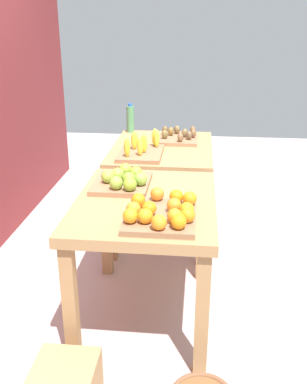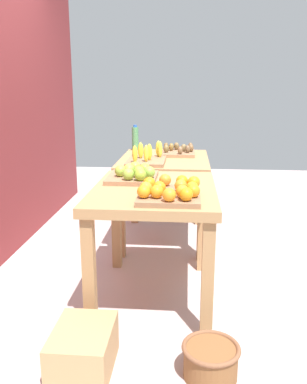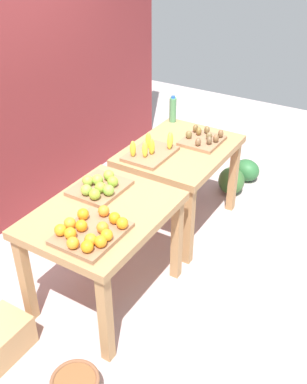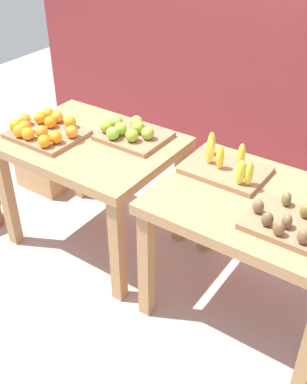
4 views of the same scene
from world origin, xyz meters
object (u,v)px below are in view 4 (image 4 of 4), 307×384
at_px(display_table_left, 91,157).
at_px(kiwi_bin, 288,220).
at_px(apple_bin, 130,132).
at_px(display_table_right, 257,219).
at_px(banana_crate, 226,167).
at_px(cardboard_produce_box, 46,172).
at_px(orange_bin, 44,130).

height_order(display_table_left, kiwi_bin, kiwi_bin).
height_order(apple_bin, kiwi_bin, apple_bin).
xyz_separation_m(display_table_right, banana_crate, (-0.26, 0.13, 0.16)).
distance_m(display_table_right, banana_crate, 0.33).
bearing_deg(banana_crate, kiwi_bin, -29.86).
xyz_separation_m(display_table_left, display_table_right, (1.12, 0.00, 0.00)).
distance_m(display_table_left, cardboard_produce_box, 1.02).
bearing_deg(orange_bin, apple_bin, 31.28).
bearing_deg(kiwi_bin, banana_crate, 150.14).
xyz_separation_m(orange_bin, banana_crate, (1.13, 0.25, -0.00)).
relative_size(orange_bin, cardboard_produce_box, 1.14).
relative_size(kiwi_bin, cardboard_produce_box, 0.90).
bearing_deg(orange_bin, kiwi_bin, -0.19).
height_order(display_table_left, orange_bin, orange_bin).
distance_m(apple_bin, kiwi_bin, 1.15).
height_order(orange_bin, apple_bin, apple_bin).
xyz_separation_m(apple_bin, cardboard_produce_box, (-0.99, 0.14, -0.71)).
xyz_separation_m(display_table_left, kiwi_bin, (1.31, -0.12, 0.15)).
distance_m(orange_bin, apple_bin, 0.53).
bearing_deg(display_table_right, apple_bin, 170.33).
height_order(display_table_left, display_table_right, same).
bearing_deg(cardboard_produce_box, apple_bin, -8.13).
distance_m(apple_bin, banana_crate, 0.67).
bearing_deg(orange_bin, display_table_left, 23.92).
bearing_deg(apple_bin, orange_bin, -148.72).
xyz_separation_m(orange_bin, cardboard_produce_box, (-0.54, 0.42, -0.71)).
height_order(banana_crate, cardboard_produce_box, banana_crate).
bearing_deg(display_table_right, display_table_left, 180.00).
height_order(kiwi_bin, cardboard_produce_box, kiwi_bin).
bearing_deg(banana_crate, apple_bin, 177.97).
bearing_deg(cardboard_produce_box, kiwi_bin, -11.32).
distance_m(apple_bin, cardboard_produce_box, 1.23).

